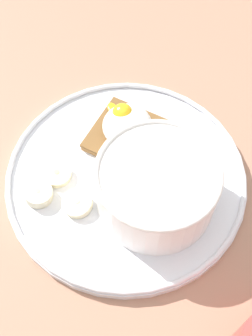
{
  "coord_description": "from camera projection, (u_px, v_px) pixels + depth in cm",
  "views": [
    {
      "loc": [
        -26.41,
        -5.6,
        50.41
      ],
      "look_at": [
        0.0,
        0.0,
        5.0
      ],
      "focal_mm": 50.0,
      "sensor_mm": 36.0,
      "label": 1
    }
  ],
  "objects": [
    {
      "name": "poached_egg",
      "position": [
        127.0,
        124.0,
        0.55
      ],
      "size": [
        7.39,
        6.53,
        3.71
      ],
      "color": "white",
      "rests_on": "toast_slice"
    },
    {
      "name": "oatmeal_bowl",
      "position": [
        157.0,
        187.0,
        0.5
      ],
      "size": [
        13.32,
        13.32,
        6.74
      ],
      "color": "white",
      "rests_on": "plate"
    },
    {
      "name": "banana_slice_left",
      "position": [
        57.0,
        174.0,
        0.54
      ],
      "size": [
        4.56,
        4.53,
        1.22
      ],
      "color": "beige",
      "rests_on": "plate"
    },
    {
      "name": "banana_slice_back",
      "position": [
        39.0,
        194.0,
        0.53
      ],
      "size": [
        4.38,
        4.4,
        1.46
      ],
      "color": "beige",
      "rests_on": "plate"
    },
    {
      "name": "plate",
      "position": [
        126.0,
        178.0,
        0.55
      ],
      "size": [
        28.14,
        28.14,
        1.6
      ],
      "color": "white",
      "rests_on": "ground_plane"
    },
    {
      "name": "toast_slice",
      "position": [
        127.0,
        135.0,
        0.57
      ],
      "size": [
        10.4,
        10.4,
        1.08
      ],
      "color": "brown",
      "rests_on": "plate"
    },
    {
      "name": "banana_slice_front",
      "position": [
        77.0,
        203.0,
        0.52
      ],
      "size": [
        4.84,
        4.83,
        1.44
      ],
      "color": "beige",
      "rests_on": "plate"
    },
    {
      "name": "ground_plane",
      "position": [
        126.0,
        185.0,
        0.56
      ],
      "size": [
        120.0,
        120.0,
        2.0
      ],
      "primitive_type": "cube",
      "color": "#A5745B",
      "rests_on": "ground"
    }
  ]
}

